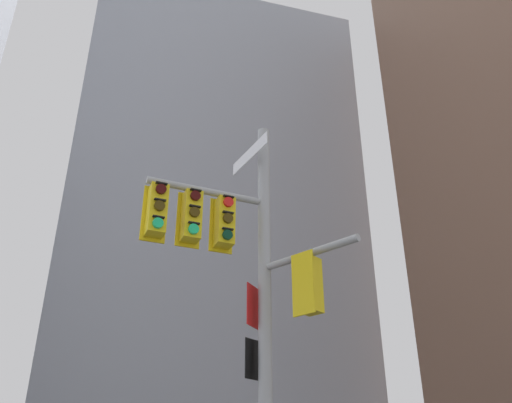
% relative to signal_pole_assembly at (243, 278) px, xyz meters
% --- Properties ---
extents(building_mid_block, '(17.13, 17.13, 31.21)m').
position_rel_signal_pole_assembly_xyz_m(building_mid_block, '(3.42, 25.41, 10.67)').
color(building_mid_block, '#9399A3').
rests_on(building_mid_block, ground).
extents(signal_pole_assembly, '(3.62, 2.59, 8.46)m').
position_rel_signal_pole_assembly_xyz_m(signal_pole_assembly, '(0.00, 0.00, 0.00)').
color(signal_pole_assembly, '#9EA0A3').
rests_on(signal_pole_assembly, ground).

